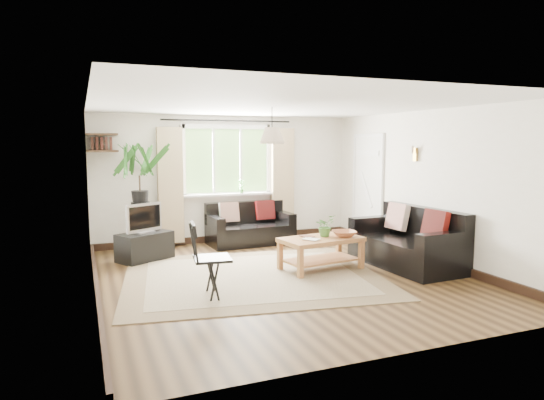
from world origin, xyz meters
name	(u,v)px	position (x,y,z in m)	size (l,w,h in m)	color
floor	(282,276)	(0.00, 0.00, 0.00)	(5.50, 5.50, 0.00)	black
ceiling	(283,105)	(0.00, 0.00, 2.40)	(5.50, 5.50, 0.00)	white
wall_back	(227,179)	(0.00, 2.75, 1.20)	(5.00, 0.02, 2.40)	silver
wall_front	(406,222)	(0.00, -2.75, 1.20)	(5.00, 0.02, 2.40)	silver
wall_left	(91,200)	(-2.50, 0.00, 1.20)	(0.02, 5.50, 2.40)	silver
wall_right	(428,187)	(2.50, 0.00, 1.20)	(0.02, 5.50, 2.40)	silver
rug	(253,276)	(-0.40, 0.13, 0.01)	(3.52, 3.02, 0.02)	#C2BA97
window	(227,161)	(0.00, 2.71, 1.55)	(2.50, 0.16, 2.16)	white
door	(367,190)	(2.47, 1.70, 1.00)	(0.06, 0.96, 2.06)	silver
corner_shelf	(102,143)	(-2.25, 2.50, 1.89)	(0.50, 0.50, 0.34)	black
pendant_lamp	(272,131)	(0.00, 0.40, 2.05)	(0.36, 0.36, 0.54)	beige
wall_sconce	(414,152)	(2.43, 0.30, 1.74)	(0.12, 0.12, 0.28)	beige
sofa_back	(250,225)	(0.32, 2.30, 0.37)	(1.56, 0.78, 0.73)	black
sofa_right	(406,239)	(1.99, -0.14, 0.42)	(0.90, 1.81, 0.85)	black
coffee_table	(321,254)	(0.68, 0.14, 0.24)	(1.19, 0.65, 0.49)	brown
table_plant	(325,226)	(0.78, 0.21, 0.65)	(0.29, 0.25, 0.32)	#3B6C2B
bowl	(344,234)	(1.04, 0.08, 0.53)	(0.35, 0.35, 0.09)	#A05937
book_a	(308,240)	(0.40, -0.02, 0.50)	(0.17, 0.23, 0.02)	silver
book_b	(303,237)	(0.43, 0.23, 0.50)	(0.15, 0.21, 0.02)	brown
tv_stand	(145,246)	(-1.69, 1.71, 0.23)	(0.84, 0.47, 0.45)	black
tv	(144,217)	(-1.69, 1.71, 0.70)	(0.64, 0.21, 0.49)	#A5A5AA
palm_stand	(140,198)	(-1.67, 2.32, 0.95)	(0.74, 0.74, 1.89)	black
folding_chair	(212,260)	(-1.15, -0.53, 0.47)	(0.48, 0.48, 0.93)	black
sill_plant	(241,186)	(0.25, 2.63, 1.06)	(0.14, 0.10, 0.27)	#2D6023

